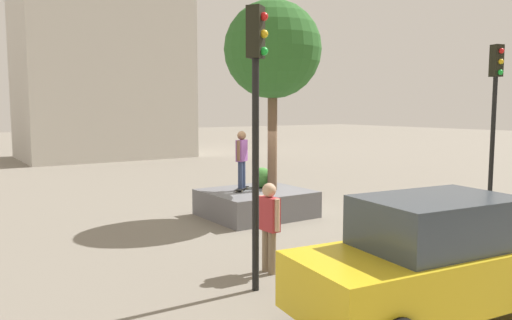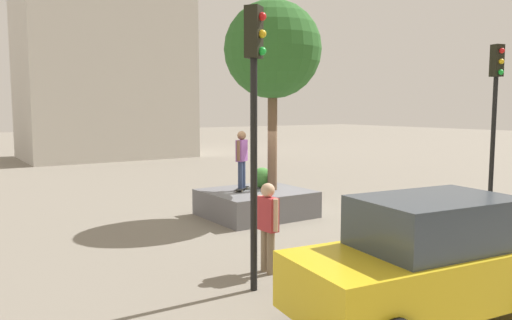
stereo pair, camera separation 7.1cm
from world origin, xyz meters
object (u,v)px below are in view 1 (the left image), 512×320
object	(u,v)px
planter_ledge	(256,203)
plaza_tree	(273,50)
skateboard	(242,189)
bystander_watching	(269,221)
traffic_light_median	(495,104)
skateboarder	(242,155)
sedan_parked	(429,260)
traffic_light_corner	(256,101)

from	to	relation	value
planter_ledge	plaza_tree	size ratio (longest dim) A/B	0.53
skateboard	bystander_watching	bearing A→B (deg)	63.43
plaza_tree	traffic_light_median	size ratio (longest dim) A/B	1.13
skateboard	skateboarder	distance (m)	0.98
skateboarder	bystander_watching	world-z (taller)	skateboarder
skateboarder	traffic_light_median	distance (m)	7.09
skateboard	skateboarder	size ratio (longest dim) A/B	0.45
sedan_parked	traffic_light_corner	world-z (taller)	traffic_light_corner
planter_ledge	skateboarder	bearing A→B (deg)	-33.79
skateboard	skateboarder	world-z (taller)	skateboarder
planter_ledge	traffic_light_median	xyz separation A→B (m)	(-4.84, 4.36, 2.91)
traffic_light_corner	skateboard	bearing A→B (deg)	-120.10
traffic_light_median	skateboarder	bearing A→B (deg)	-41.53
traffic_light_median	sedan_parked	bearing A→B (deg)	24.35
traffic_light_median	traffic_light_corner	bearing A→B (deg)	4.03
planter_ledge	traffic_light_corner	xyz separation A→B (m)	(3.35, 4.94, 2.90)
planter_ledge	traffic_light_corner	world-z (taller)	traffic_light_corner
plaza_tree	traffic_light_median	bearing A→B (deg)	136.09
plaza_tree	traffic_light_corner	bearing A→B (deg)	51.39
plaza_tree	bystander_watching	size ratio (longest dim) A/B	3.14
skateboard	bystander_watching	xyz separation A→B (m)	(2.27, 4.55, 0.19)
traffic_light_corner	traffic_light_median	size ratio (longest dim) A/B	1.00
planter_ledge	plaza_tree	distance (m)	4.47
traffic_light_corner	bystander_watching	bearing A→B (deg)	-139.18
traffic_light_corner	bystander_watching	world-z (taller)	traffic_light_corner
skateboarder	traffic_light_median	bearing A→B (deg)	138.47
skateboard	traffic_light_median	xyz separation A→B (m)	(-5.19, 4.60, 2.48)
planter_ledge	sedan_parked	xyz separation A→B (m)	(2.01, 7.47, 0.58)
plaza_tree	traffic_light_corner	xyz separation A→B (m)	(3.82, 4.78, -1.54)
skateboard	bystander_watching	size ratio (longest dim) A/B	0.43
planter_ledge	skateboard	bearing A→B (deg)	-33.79
bystander_watching	skateboard	bearing A→B (deg)	-116.57
traffic_light_corner	traffic_light_median	xyz separation A→B (m)	(-8.19, -0.58, 0.01)
plaza_tree	sedan_parked	xyz separation A→B (m)	(2.48, 7.31, -3.86)
skateboard	sedan_parked	distance (m)	7.88
planter_ledge	sedan_parked	world-z (taller)	sedan_parked
skateboard	bystander_watching	world-z (taller)	bystander_watching
planter_ledge	bystander_watching	world-z (taller)	bystander_watching
bystander_watching	plaza_tree	bearing A→B (deg)	-126.67
bystander_watching	sedan_parked	bearing A→B (deg)	101.05
skateboarder	traffic_light_median	world-z (taller)	traffic_light_median
bystander_watching	planter_ledge	bearing A→B (deg)	-121.28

